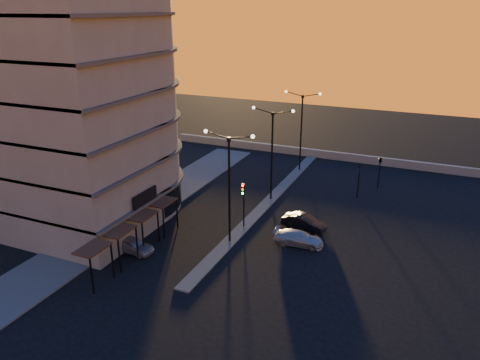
% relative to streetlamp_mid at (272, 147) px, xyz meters
% --- Properties ---
extents(ground, '(120.00, 120.00, 0.00)m').
position_rel_streetlamp_mid_xyz_m(ground, '(0.00, -10.00, -5.59)').
color(ground, black).
rests_on(ground, ground).
extents(sidewalk_west, '(5.00, 40.00, 0.12)m').
position_rel_streetlamp_mid_xyz_m(sidewalk_west, '(-10.50, -6.00, -5.53)').
color(sidewalk_west, '#4A4947').
rests_on(sidewalk_west, ground).
extents(median, '(1.20, 36.00, 0.12)m').
position_rel_streetlamp_mid_xyz_m(median, '(0.00, 0.00, -5.53)').
color(median, '#4A4947').
rests_on(median, ground).
extents(parapet, '(44.00, 0.50, 1.00)m').
position_rel_streetlamp_mid_xyz_m(parapet, '(2.00, 16.00, -5.09)').
color(parapet, slate).
rests_on(parapet, ground).
extents(building, '(14.35, 17.08, 25.00)m').
position_rel_streetlamp_mid_xyz_m(building, '(-14.00, -9.97, 6.32)').
color(building, slate).
rests_on(building, ground).
extents(streetlamp_near, '(4.32, 0.32, 9.51)m').
position_rel_streetlamp_mid_xyz_m(streetlamp_near, '(0.00, -10.00, 0.00)').
color(streetlamp_near, black).
rests_on(streetlamp_near, ground).
extents(streetlamp_mid, '(4.32, 0.32, 9.51)m').
position_rel_streetlamp_mid_xyz_m(streetlamp_mid, '(0.00, 0.00, 0.00)').
color(streetlamp_mid, black).
rests_on(streetlamp_mid, ground).
extents(streetlamp_far, '(4.32, 0.32, 9.51)m').
position_rel_streetlamp_mid_xyz_m(streetlamp_far, '(0.00, 10.00, 0.00)').
color(streetlamp_far, black).
rests_on(streetlamp_far, ground).
extents(traffic_light_main, '(0.28, 0.44, 4.25)m').
position_rel_streetlamp_mid_xyz_m(traffic_light_main, '(0.00, -7.13, -2.70)').
color(traffic_light_main, black).
rests_on(traffic_light_main, ground).
extents(signal_east_a, '(0.13, 0.16, 3.60)m').
position_rel_streetlamp_mid_xyz_m(signal_east_a, '(8.00, 4.00, -3.66)').
color(signal_east_a, black).
rests_on(signal_east_a, ground).
extents(signal_east_b, '(0.42, 1.99, 3.60)m').
position_rel_streetlamp_mid_xyz_m(signal_east_b, '(9.50, 8.00, -2.49)').
color(signal_east_b, black).
rests_on(signal_east_b, ground).
extents(car_hatchback, '(3.80, 1.70, 1.27)m').
position_rel_streetlamp_mid_xyz_m(car_hatchback, '(-6.50, -14.66, -4.96)').
color(car_hatchback, '#A7A9AF').
rests_on(car_hatchback, ground).
extents(car_sedan, '(4.13, 1.96, 1.31)m').
position_rel_streetlamp_mid_xyz_m(car_sedan, '(5.00, -5.15, -4.94)').
color(car_sedan, black).
rests_on(car_sedan, ground).
extents(car_wagon, '(4.23, 2.02, 1.19)m').
position_rel_streetlamp_mid_xyz_m(car_wagon, '(5.44, -8.16, -5.00)').
color(car_wagon, '#AAAEB2').
rests_on(car_wagon, ground).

